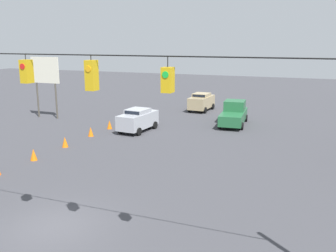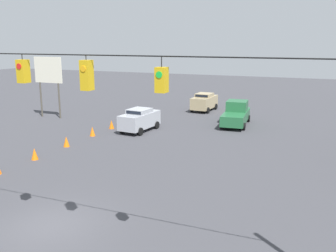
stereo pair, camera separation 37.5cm
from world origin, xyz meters
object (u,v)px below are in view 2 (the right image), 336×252
(traffic_cone_fourth, at_px, (92,131))
(overhead_signal_span, at_px, (23,107))
(sedan_silver_withflow_far, at_px, (140,119))
(roadside_billboard, at_px, (48,75))
(traffic_cone_third, at_px, (66,142))
(pickup_truck_green_oncoming_deep, at_px, (236,114))
(traffic_cone_fifth, at_px, (111,124))
(traffic_cone_farthest, at_px, (129,117))
(traffic_cone_second, at_px, (35,154))
(sedan_tan_withflow_deep, at_px, (204,102))

(traffic_cone_fourth, bearing_deg, overhead_signal_span, 115.51)
(sedan_silver_withflow_far, height_order, traffic_cone_fourth, sedan_silver_withflow_far)
(sedan_silver_withflow_far, height_order, roadside_billboard, roadside_billboard)
(sedan_silver_withflow_far, bearing_deg, traffic_cone_third, 67.25)
(pickup_truck_green_oncoming_deep, bearing_deg, traffic_cone_fifth, 30.67)
(traffic_cone_third, distance_m, traffic_cone_fourth, 3.34)
(overhead_signal_span, distance_m, traffic_cone_fourth, 16.25)
(overhead_signal_span, bearing_deg, pickup_truck_green_oncoming_deep, -97.42)
(traffic_cone_farthest, bearing_deg, overhead_signal_span, 108.53)
(traffic_cone_fourth, xyz_separation_m, traffic_cone_farthest, (0.08, -6.18, 0.00))
(traffic_cone_fourth, bearing_deg, roadside_billboard, -30.64)
(overhead_signal_span, height_order, traffic_cone_fifth, overhead_signal_span)
(traffic_cone_fifth, distance_m, roadside_billboard, 9.15)
(sedan_silver_withflow_far, distance_m, traffic_cone_fifth, 2.70)
(pickup_truck_green_oncoming_deep, height_order, traffic_cone_farthest, pickup_truck_green_oncoming_deep)
(traffic_cone_fourth, relative_size, traffic_cone_farthest, 1.00)
(overhead_signal_span, bearing_deg, traffic_cone_fifth, -68.52)
(overhead_signal_span, distance_m, traffic_cone_third, 13.45)
(pickup_truck_green_oncoming_deep, height_order, traffic_cone_second, pickup_truck_green_oncoming_deep)
(pickup_truck_green_oncoming_deep, height_order, traffic_cone_third, pickup_truck_green_oncoming_deep)
(pickup_truck_green_oncoming_deep, bearing_deg, sedan_tan_withflow_deep, -49.84)
(overhead_signal_span, relative_size, sedan_tan_withflow_deep, 5.82)
(sedan_tan_withflow_deep, distance_m, traffic_cone_farthest, 9.33)
(pickup_truck_green_oncoming_deep, distance_m, traffic_cone_third, 15.21)
(pickup_truck_green_oncoming_deep, xyz_separation_m, traffic_cone_second, (9.57, 15.03, -0.60))
(sedan_silver_withflow_far, relative_size, traffic_cone_third, 5.68)
(sedan_silver_withflow_far, relative_size, traffic_cone_fourth, 5.68)
(pickup_truck_green_oncoming_deep, height_order, traffic_cone_fifth, pickup_truck_green_oncoming_deep)
(traffic_cone_third, xyz_separation_m, roadside_billboard, (8.03, -8.08, 3.83))
(overhead_signal_span, height_order, pickup_truck_green_oncoming_deep, overhead_signal_span)
(traffic_cone_second, height_order, roadside_billboard, roadside_billboard)
(traffic_cone_fourth, bearing_deg, pickup_truck_green_oncoming_deep, -138.72)
(traffic_cone_fifth, bearing_deg, roadside_billboard, -13.56)
(pickup_truck_green_oncoming_deep, height_order, roadside_billboard, roadside_billboard)
(traffic_cone_second, bearing_deg, traffic_cone_fifth, -90.12)
(traffic_cone_second, bearing_deg, traffic_cone_third, -89.57)
(pickup_truck_green_oncoming_deep, height_order, traffic_cone_fourth, pickup_truck_green_oncoming_deep)
(overhead_signal_span, bearing_deg, sedan_tan_withflow_deep, -86.38)
(traffic_cone_fifth, bearing_deg, overhead_signal_span, 111.48)
(sedan_tan_withflow_deep, distance_m, traffic_cone_fourth, 14.88)
(pickup_truck_green_oncoming_deep, xyz_separation_m, traffic_cone_fifth, (9.55, 5.66, -0.60))
(sedan_tan_withflow_deep, relative_size, roadside_billboard, 0.69)
(overhead_signal_span, distance_m, sedan_tan_withflow_deep, 28.41)
(sedan_silver_withflow_far, distance_m, traffic_cone_second, 9.96)
(sedan_tan_withflow_deep, bearing_deg, traffic_cone_farthest, 57.49)
(traffic_cone_fourth, distance_m, roadside_billboard, 10.05)
(sedan_silver_withflow_far, relative_size, traffic_cone_farthest, 5.68)
(sedan_silver_withflow_far, height_order, traffic_cone_farthest, sedan_silver_withflow_far)
(traffic_cone_third, distance_m, roadside_billboard, 12.02)
(roadside_billboard, bearing_deg, traffic_cone_farthest, -169.69)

